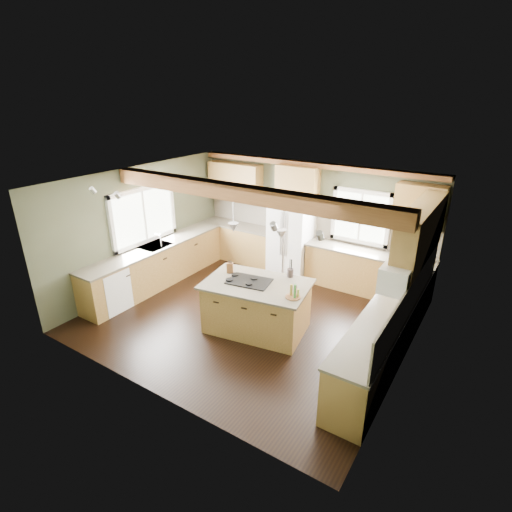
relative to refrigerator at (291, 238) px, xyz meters
The scene contains 37 objects.
floor 2.32m from the refrigerator, 81.95° to the right, with size 5.60×5.60×0.00m, color black.
ceiling 2.73m from the refrigerator, 81.95° to the right, with size 5.60×5.60×0.00m, color silver.
wall_back 0.63m from the refrigerator, 51.71° to the left, with size 5.60×5.60×0.00m, color #404631.
wall_left 3.30m from the refrigerator, 139.70° to the right, with size 5.00×5.00×0.00m, color #404631.
wall_right 3.78m from the refrigerator, 34.37° to the right, with size 5.00×5.00×0.00m, color #404631.
ceiling_beam 2.89m from the refrigerator, 82.91° to the right, with size 5.55×0.26×0.26m, color brown.
soffit_trim 1.69m from the refrigerator, 43.03° to the left, with size 5.55×0.20×0.10m, color brown.
backsplash_back 0.57m from the refrigerator, 50.58° to the left, with size 5.58×0.03×0.58m, color brown.
backsplash_right 3.73m from the refrigerator, 33.86° to the right, with size 0.03×3.70×0.58m, color brown.
base_cab_back_left 1.56m from the refrigerator, behind, with size 2.02×0.60×0.88m, color brown.
counter_back_left 1.49m from the refrigerator, behind, with size 2.06×0.64×0.04m, color #443D32.
base_cab_back_right 1.85m from the refrigerator, ahead, with size 2.62×0.60×0.88m, color brown.
counter_back_right 1.79m from the refrigerator, ahead, with size 2.66×0.64×0.04m, color #443D32.
base_cab_left 3.06m from the refrigerator, 136.74° to the right, with size 0.60×3.70×0.88m, color brown.
counter_left 3.02m from the refrigerator, 136.74° to the right, with size 0.64×3.74×0.04m, color #443D32.
base_cab_right 3.51m from the refrigerator, 36.47° to the right, with size 0.60×3.70×0.88m, color brown.
counter_right 3.48m from the refrigerator, 36.47° to the right, with size 0.64×3.74×0.04m, color #443D32.
upper_cab_back_left 2.00m from the refrigerator, behind, with size 1.40×0.35×0.90m, color brown.
upper_cab_over_fridge 1.27m from the refrigerator, 90.00° to the left, with size 0.96×0.35×0.70m, color brown.
upper_cab_right 3.34m from the refrigerator, 22.64° to the right, with size 0.35×2.20×0.90m, color brown.
upper_cab_back_corner 2.81m from the refrigerator, ahead, with size 0.90×0.35×0.90m, color brown.
window_left 3.30m from the refrigerator, 140.15° to the right, with size 0.04×1.60×1.05m, color white.
window_back 1.63m from the refrigerator, 13.94° to the left, with size 1.10×0.04×1.00m, color white.
sink 3.02m from the refrigerator, 136.74° to the right, with size 0.50×0.65×0.03m, color #262628.
faucet 2.90m from the refrigerator, 134.30° to the right, with size 0.02×0.02×0.28m, color #B2B2B7.
dishwasher 4.05m from the refrigerator, 123.02° to the right, with size 0.60×0.60×0.84m, color white.
oven 4.40m from the refrigerator, 50.38° to the right, with size 0.60×0.72×0.84m, color white.
microwave 3.66m from the refrigerator, 37.00° to the right, with size 0.40×0.70×0.38m, color white.
pendant_left 2.68m from the refrigerator, 85.48° to the right, with size 0.18×0.18×0.16m, color #B2B2B7.
pendant_right 2.74m from the refrigerator, 66.10° to the right, with size 0.18×0.18×0.16m, color #B2B2B7.
refrigerator is the anchor object (origin of this frame).
island 2.53m from the refrigerator, 75.66° to the right, with size 1.71×1.04×0.88m, color brown.
island_top 2.49m from the refrigerator, 75.66° to the right, with size 1.82×1.16×0.04m, color #443D32.
cooktop 2.48m from the refrigerator, 78.93° to the right, with size 0.74×0.49×0.02m, color black.
knife_block 2.31m from the refrigerator, 90.69° to the right, with size 0.12×0.09×0.19m, color brown.
utensil_crock 2.11m from the refrigerator, 62.26° to the right, with size 0.11×0.11×0.15m, color #3D3731.
bottle_tray 2.88m from the refrigerator, 61.20° to the right, with size 0.25×0.25×0.23m, color brown, non-canonical shape.
Camera 1 is at (3.68, -5.51, 4.02)m, focal length 28.00 mm.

